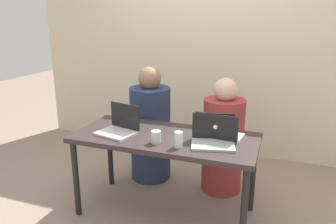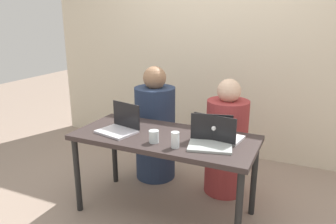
{
  "view_description": "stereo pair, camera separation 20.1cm",
  "coord_description": "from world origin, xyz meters",
  "views": [
    {
      "loc": [
        0.87,
        -2.32,
        1.64
      ],
      "look_at": [
        0.0,
        0.07,
        0.89
      ],
      "focal_mm": 35.0,
      "sensor_mm": 36.0,
      "label": 1
    },
    {
      "loc": [
        1.06,
        -2.25,
        1.64
      ],
      "look_at": [
        0.0,
        0.07,
        0.89
      ],
      "focal_mm": 35.0,
      "sensor_mm": 36.0,
      "label": 2
    }
  ],
  "objects": [
    {
      "name": "person_on_left",
      "position": [
        -0.37,
        0.56,
        0.52
      ],
      "size": [
        0.42,
        0.42,
        1.17
      ],
      "rotation": [
        0.0,
        0.0,
        3.19
      ],
      "color": "#273451",
      "rests_on": "ground"
    },
    {
      "name": "laptop_back_right",
      "position": [
        0.42,
        0.1,
        0.75
      ],
      "size": [
        0.37,
        0.27,
        0.22
      ],
      "rotation": [
        0.0,
        0.0,
        3.01
      ],
      "color": "silver",
      "rests_on": "desk"
    },
    {
      "name": "laptop_front_right",
      "position": [
        0.4,
        -0.05,
        0.75
      ],
      "size": [
        0.36,
        0.3,
        0.22
      ],
      "rotation": [
        0.0,
        0.0,
        0.24
      ],
      "color": "#B1B9B6",
      "rests_on": "desk"
    },
    {
      "name": "back_wall",
      "position": [
        0.0,
        1.51,
        1.2
      ],
      "size": [
        4.5,
        0.1,
        2.4
      ],
      "primitive_type": "cube",
      "color": "beige",
      "rests_on": "ground"
    },
    {
      "name": "ground_plane",
      "position": [
        0.0,
        0.0,
        0.0
      ],
      "size": [
        12.0,
        12.0,
        0.0
      ],
      "primitive_type": "plane",
      "color": "gray"
    },
    {
      "name": "water_glass_center",
      "position": [
        -0.01,
        -0.17,
        0.75
      ],
      "size": [
        0.08,
        0.08,
        0.1
      ],
      "color": "silver",
      "rests_on": "desk"
    },
    {
      "name": "laptop_front_left",
      "position": [
        -0.38,
        -0.07,
        0.76
      ],
      "size": [
        0.35,
        0.3,
        0.23
      ],
      "rotation": [
        0.0,
        0.0,
        -0.23
      ],
      "color": "silver",
      "rests_on": "desk"
    },
    {
      "name": "water_glass_right",
      "position": [
        0.18,
        -0.19,
        0.76
      ],
      "size": [
        0.06,
        0.06,
        0.12
      ],
      "color": "white",
      "rests_on": "desk"
    },
    {
      "name": "person_on_right",
      "position": [
        0.37,
        0.56,
        0.49
      ],
      "size": [
        0.46,
        0.46,
        1.1
      ],
      "rotation": [
        0.0,
        0.0,
        2.91
      ],
      "color": "#973233",
      "rests_on": "ground"
    },
    {
      "name": "desk",
      "position": [
        0.0,
        0.0,
        0.64
      ],
      "size": [
        1.48,
        0.67,
        0.71
      ],
      "color": "#322826",
      "rests_on": "ground"
    }
  ]
}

